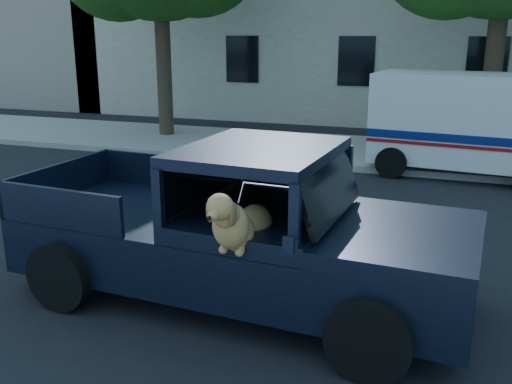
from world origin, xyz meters
TOP-DOWN VIEW (x-y plane):
  - ground at (0.00, 0.00)m, footprint 120.00×120.00m
  - far_sidewalk at (0.00, 9.20)m, footprint 60.00×4.00m
  - lane_stripes at (2.00, 3.40)m, footprint 21.60×0.14m
  - building_left at (-15.00, 16.50)m, footprint 12.00×6.00m
  - pickup_truck at (1.86, 0.27)m, footprint 5.49×2.92m
  - mail_truck at (4.46, 7.75)m, footprint 4.32×2.49m

SIDE VIEW (x-z plane):
  - ground at x=0.00m, z-range 0.00..0.00m
  - lane_stripes at x=2.00m, z-range 0.00..0.01m
  - far_sidewalk at x=0.00m, z-range 0.00..0.15m
  - pickup_truck at x=1.86m, z-range -0.31..1.61m
  - mail_truck at x=4.46m, z-range -0.14..2.13m
  - building_left at x=-15.00m, z-range 0.00..8.00m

